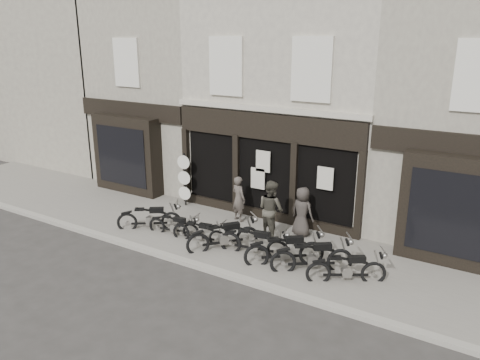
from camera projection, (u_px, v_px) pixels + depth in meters
The scene contains 18 objects.
ground_plane at pixel (218, 251), 14.56m from camera, with size 90.00×90.00×0.00m, color #2D2B28.
pavement at pixel (234, 239), 15.27m from camera, with size 30.00×4.20×0.12m, color slate.
kerb at pixel (194, 265), 13.52m from camera, with size 30.00×0.25×0.13m, color gray.
central_building at pixel (303, 98), 18.20m from camera, with size 7.30×6.22×8.34m.
neighbour_left at pixel (175, 90), 21.36m from camera, with size 5.60×6.73×8.34m.
filler_left at pixel (60, 80), 25.53m from camera, with size 11.00×6.00×8.20m, color #9C9784.
motorcycle_0 at pixel (150, 220), 15.88m from camera, with size 1.89×1.49×1.04m.
motorcycle_1 at pixel (174, 227), 15.41m from camera, with size 1.87×0.59×0.90m.
motorcycle_2 at pixel (200, 234), 14.87m from camera, with size 1.89×0.59×0.91m.
motorcycle_3 at pixel (224, 238), 14.37m from camera, with size 1.67×1.95×1.11m.
motorcycle_4 at pixel (255, 245), 13.97m from camera, with size 2.21×0.70×1.06m.
motorcycle_5 at pixel (285, 252), 13.42m from camera, with size 1.99×1.69×1.13m.
motorcycle_6 at pixel (313, 259), 13.00m from camera, with size 2.04×1.60×1.12m.
motorcycle_7 at pixel (347, 271), 12.43m from camera, with size 1.93×1.36×1.03m.
man_left at pixel (239, 199), 16.42m from camera, with size 0.59×0.39×1.63m, color #49423C.
man_centre at pixel (271, 209), 15.00m from camera, with size 0.93×0.73×1.92m, color #403D34.
man_right at pixel (302, 212), 15.18m from camera, with size 0.80×0.52×1.64m, color #35302C.
advert_sign_post at pixel (185, 182), 17.87m from camera, with size 0.53×0.34×2.19m.
Camera 1 is at (7.56, -10.93, 6.37)m, focal length 35.00 mm.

